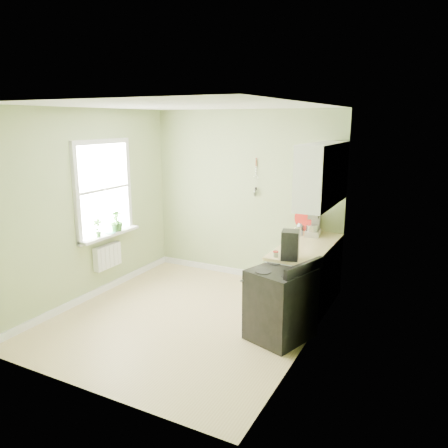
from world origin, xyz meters
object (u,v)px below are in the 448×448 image
at_px(kettle, 299,229).
at_px(coffee_maker, 290,246).
at_px(stove, 281,303).
at_px(stand_mixer, 314,224).

height_order(kettle, coffee_maker, coffee_maker).
distance_m(stove, stand_mixer, 1.61).
distance_m(kettle, coffee_maker, 1.13).
xyz_separation_m(stove, stand_mixer, (-0.05, 1.47, 0.64)).
bearing_deg(stand_mixer, kettle, -145.93).
height_order(stove, coffee_maker, coffee_maker).
relative_size(stand_mixer, coffee_maker, 1.15).
height_order(stove, stand_mixer, stand_mixer).
xyz_separation_m(stand_mixer, coffee_maker, (0.06, -1.22, -0.00)).
xyz_separation_m(stove, coffee_maker, (0.00, 0.25, 0.64)).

